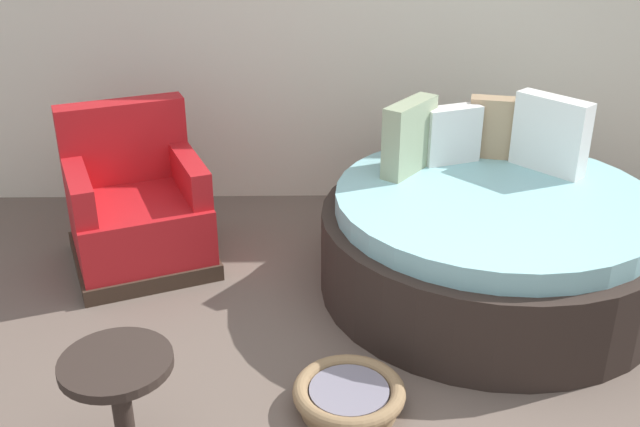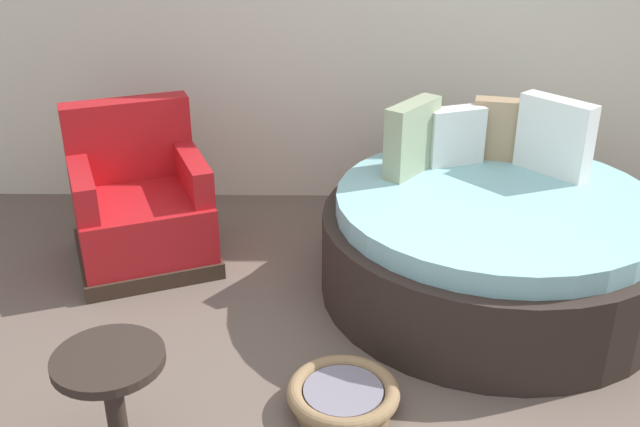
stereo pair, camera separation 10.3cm
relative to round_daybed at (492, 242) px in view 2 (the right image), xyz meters
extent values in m
cube|color=#66564C|center=(-0.62, -1.14, -0.32)|extent=(8.00, 8.00, 0.02)
cylinder|color=#2D231E|center=(0.00, -0.01, -0.07)|extent=(1.91, 1.91, 0.48)
cylinder|color=#8CC6CC|center=(0.00, -0.01, 0.23)|extent=(1.76, 1.76, 0.12)
cube|color=white|center=(0.37, 0.33, 0.51)|extent=(0.38, 0.40, 0.44)
cube|color=tan|center=(0.13, 0.55, 0.47)|extent=(0.38, 0.20, 0.37)
cube|color=white|center=(-0.17, 0.47, 0.46)|extent=(0.36, 0.23, 0.34)
cube|color=#93A37F|center=(-0.44, 0.32, 0.50)|extent=(0.35, 0.40, 0.42)
cube|color=#38281E|center=(-2.04, 0.32, -0.26)|extent=(1.04, 1.04, 0.10)
cube|color=red|center=(-2.04, 0.32, -0.04)|extent=(0.99, 0.99, 0.34)
cube|color=red|center=(-2.16, 0.61, 0.38)|extent=(0.77, 0.43, 0.50)
cube|color=red|center=(-2.34, 0.20, 0.24)|extent=(0.36, 0.68, 0.22)
cube|color=red|center=(-1.75, 0.44, 0.24)|extent=(0.36, 0.68, 0.22)
cylinder|color=#8E704C|center=(-0.85, -1.05, -0.28)|extent=(0.44, 0.44, 0.06)
torus|color=#8E704C|center=(-0.85, -1.05, -0.21)|extent=(0.51, 0.51, 0.07)
cylinder|color=gray|center=(-0.85, -1.05, -0.22)|extent=(0.36, 0.36, 0.05)
cylinder|color=#2D231E|center=(-1.77, -1.37, -0.07)|extent=(0.08, 0.08, 0.48)
cylinder|color=#2D231E|center=(-1.77, -1.37, 0.19)|extent=(0.44, 0.44, 0.04)
camera|label=1|loc=(-1.02, -3.70, 1.94)|focal=41.65mm
camera|label=2|loc=(-0.92, -3.70, 1.94)|focal=41.65mm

